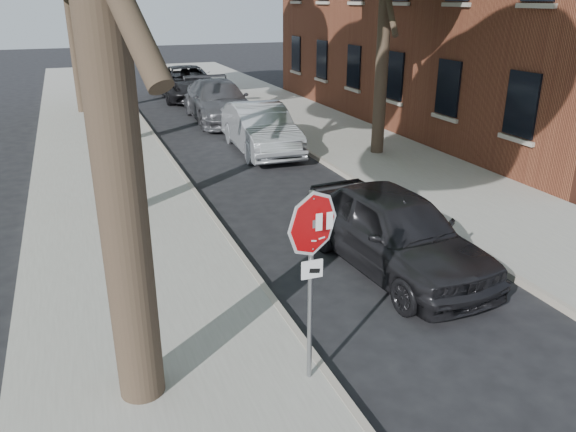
# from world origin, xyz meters

# --- Properties ---
(ground) EXTENTS (120.00, 120.00, 0.00)m
(ground) POSITION_xyz_m (0.00, 0.00, 0.00)
(ground) COLOR black
(ground) RESTS_ON ground
(sidewalk_left) EXTENTS (4.00, 55.00, 0.12)m
(sidewalk_left) POSITION_xyz_m (-2.50, 12.00, 0.06)
(sidewalk_left) COLOR gray
(sidewalk_left) RESTS_ON ground
(sidewalk_right) EXTENTS (4.00, 55.00, 0.12)m
(sidewalk_right) POSITION_xyz_m (6.00, 12.00, 0.06)
(sidewalk_right) COLOR gray
(sidewalk_right) RESTS_ON ground
(curb_left) EXTENTS (0.12, 55.00, 0.13)m
(curb_left) POSITION_xyz_m (-0.45, 12.00, 0.07)
(curb_left) COLOR #9E9384
(curb_left) RESTS_ON ground
(curb_right) EXTENTS (0.12, 55.00, 0.13)m
(curb_right) POSITION_xyz_m (3.95, 12.00, 0.07)
(curb_right) COLOR #9E9384
(curb_right) RESTS_ON ground
(stop_sign) EXTENTS (0.76, 0.34, 2.61)m
(stop_sign) POSITION_xyz_m (-0.70, -0.03, 1.95)
(stop_sign) COLOR gray
(stop_sign) RESTS_ON sidewalk_left
(car_a) EXTENTS (2.17, 4.69, 1.55)m
(car_a) POSITION_xyz_m (2.14, 2.59, 0.78)
(car_a) COLOR black
(car_a) RESTS_ON ground
(car_b) EXTENTS (1.89, 4.86, 1.58)m
(car_b) POSITION_xyz_m (2.60, 11.83, 0.79)
(car_b) COLOR #A5A7AD
(car_b) RESTS_ON ground
(car_c) EXTENTS (2.48, 5.72, 1.64)m
(car_c) POSITION_xyz_m (2.60, 17.35, 0.82)
(car_c) COLOR #49494E
(car_c) RESTS_ON ground
(car_d) EXTENTS (2.78, 5.89, 1.63)m
(car_d) POSITION_xyz_m (2.54, 23.40, 0.81)
(car_d) COLOR black
(car_d) RESTS_ON ground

